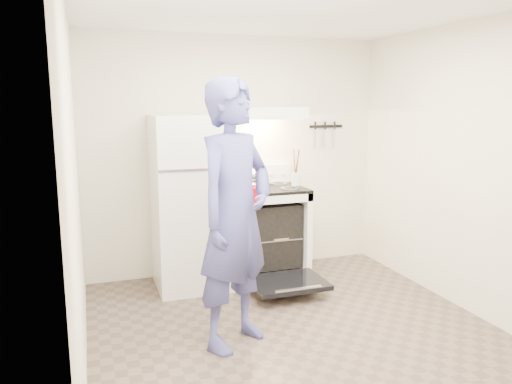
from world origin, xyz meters
The scene contains 15 objects.
floor centered at (0.00, 0.00, 0.00)m, with size 3.60×3.60×0.00m, color brown.
back_wall centered at (0.00, 1.80, 1.25)m, with size 3.20×0.02×2.50m, color beige.
refrigerator centered at (-0.58, 1.45, 0.85)m, with size 0.70×0.70×1.70m, color white.
stove_body centered at (0.23, 1.48, 0.46)m, with size 0.76×0.65×0.92m, color white.
cooktop centered at (0.23, 1.48, 0.94)m, with size 0.76×0.65×0.03m, color black.
backsplash centered at (0.23, 1.76, 1.05)m, with size 0.76×0.07×0.20m, color white.
oven_door centered at (0.23, 0.88, 0.12)m, with size 0.70×0.54×0.04m, color black.
oven_rack centered at (0.23, 1.48, 0.44)m, with size 0.60×0.52×0.01m, color gray.
range_hood centered at (0.23, 1.55, 1.71)m, with size 0.76×0.50×0.12m, color white.
knife_strip centered at (1.05, 1.79, 1.55)m, with size 0.40×0.02×0.03m, color black.
pizza_stone centered at (0.30, 1.39, 0.45)m, with size 0.37×0.37×0.02m, color #8E6C52.
tea_kettle centered at (0.13, 1.63, 1.08)m, with size 0.21×0.17×0.25m, color #B7B7BC, non-canonical shape.
utensil_jar centered at (0.49, 1.33, 1.05)m, with size 0.09×0.09×0.13m, color silver.
person centered at (-0.51, 0.14, 1.00)m, with size 0.73×0.48×2.00m, color navy.
dutch_oven centered at (-0.32, 0.45, 1.10)m, with size 0.32×0.25×0.21m, color red, non-canonical shape.
Camera 1 is at (-1.52, -3.29, 1.83)m, focal length 35.00 mm.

